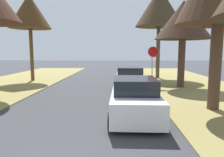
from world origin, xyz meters
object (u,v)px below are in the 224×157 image
object	(u,v)px
street_tree_right_far	(159,7)
parked_sedan_white	(135,99)
stop_sign_far	(153,57)
parked_sedan_tan	(130,79)
street_tree_left_mid_b	(30,12)
street_tree_right_mid_b	(183,21)

from	to	relation	value
street_tree_right_far	parked_sedan_white	size ratio (longest dim) A/B	1.92
stop_sign_far	parked_sedan_tan	size ratio (longest dim) A/B	0.66
stop_sign_far	parked_sedan_tan	distance (m)	2.70
street_tree_left_mid_b	parked_sedan_white	world-z (taller)	street_tree_left_mid_b
street_tree_right_far	street_tree_right_mid_b	bearing A→B (deg)	-82.10
stop_sign_far	street_tree_right_far	distance (m)	6.76
street_tree_right_mid_b	stop_sign_far	bearing A→B (deg)	168.76
street_tree_right_mid_b	street_tree_left_mid_b	bearing A→B (deg)	165.90
street_tree_right_mid_b	parked_sedan_white	distance (m)	8.87
street_tree_right_far	parked_sedan_white	distance (m)	13.90
street_tree_right_mid_b	street_tree_left_mid_b	xyz separation A→B (m)	(-12.16, 3.06, 1.26)
street_tree_left_mid_b	parked_sedan_tan	world-z (taller)	street_tree_left_mid_b
stop_sign_far	street_tree_right_mid_b	distance (m)	3.27
parked_sedan_white	stop_sign_far	bearing A→B (deg)	75.77
street_tree_right_mid_b	street_tree_right_far	bearing A→B (deg)	97.90
stop_sign_far	street_tree_right_mid_b	bearing A→B (deg)	-11.24
parked_sedan_tan	street_tree_right_mid_b	bearing A→B (deg)	15.65
street_tree_right_mid_b	parked_sedan_white	bearing A→B (deg)	-119.03
street_tree_right_mid_b	parked_sedan_white	world-z (taller)	street_tree_right_mid_b
stop_sign_far	parked_sedan_white	xyz separation A→B (m)	(-1.85, -7.32, -1.44)
street_tree_left_mid_b	parked_sedan_tan	bearing A→B (deg)	-26.01
street_tree_right_mid_b	parked_sedan_white	size ratio (longest dim) A/B	1.38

